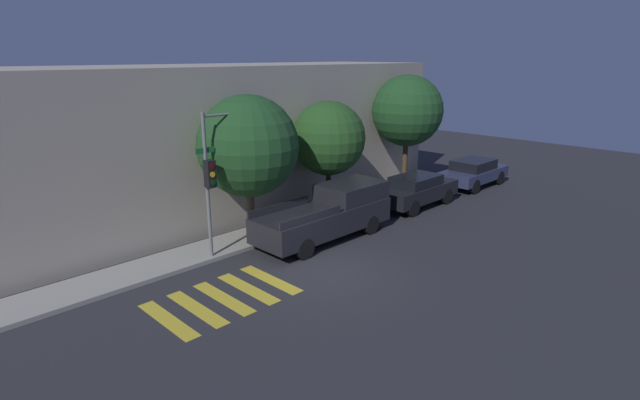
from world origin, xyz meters
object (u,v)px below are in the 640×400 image
(pickup_truck, at_px, (330,213))
(sedan_middle, at_px, (473,172))
(traffic_light_pole, at_px, (221,161))
(sedan_near_corner, at_px, (416,190))
(tree_near_corner, at_px, (248,146))
(tree_far_end, at_px, (407,111))
(tree_midblock, at_px, (328,138))

(pickup_truck, height_order, sedan_middle, pickup_truck)
(traffic_light_pole, distance_m, sedan_middle, 15.12)
(sedan_near_corner, xyz_separation_m, tree_near_corner, (-8.00, 1.91, 2.78))
(tree_far_end, bearing_deg, pickup_truck, -165.56)
(traffic_light_pole, relative_size, pickup_truck, 0.88)
(pickup_truck, xyz_separation_m, tree_far_end, (7.41, 1.91, 3.11))
(sedan_middle, relative_size, tree_near_corner, 0.79)
(tree_far_end, bearing_deg, sedan_near_corner, -131.37)
(traffic_light_pole, distance_m, sedan_near_corner, 10.03)
(tree_near_corner, xyz_separation_m, tree_far_end, (9.68, 0.00, 0.52))
(sedan_middle, xyz_separation_m, tree_far_end, (-3.55, 1.91, 3.33))
(traffic_light_pole, height_order, tree_midblock, traffic_light_pole)
(pickup_truck, relative_size, sedan_middle, 1.33)
(sedan_near_corner, height_order, tree_midblock, tree_midblock)
(traffic_light_pole, xyz_separation_m, sedan_near_corner, (9.61, -1.27, -2.57))
(tree_near_corner, height_order, tree_midblock, tree_near_corner)
(pickup_truck, xyz_separation_m, tree_near_corner, (-2.26, 1.91, 2.59))
(sedan_near_corner, height_order, sedan_middle, sedan_near_corner)
(pickup_truck, xyz_separation_m, sedan_middle, (10.97, 0.00, -0.21))
(pickup_truck, bearing_deg, tree_midblock, 45.22)
(traffic_light_pole, bearing_deg, tree_midblock, 6.32)
(traffic_light_pole, height_order, sedan_middle, traffic_light_pole)
(pickup_truck, distance_m, tree_far_end, 8.26)
(pickup_truck, distance_m, tree_midblock, 3.60)
(tree_near_corner, distance_m, tree_midblock, 4.16)
(sedan_near_corner, bearing_deg, traffic_light_pole, 172.48)
(pickup_truck, relative_size, sedan_near_corner, 1.31)
(sedan_middle, relative_size, tree_midblock, 0.87)
(pickup_truck, bearing_deg, tree_far_end, 14.44)
(traffic_light_pole, bearing_deg, pickup_truck, -18.11)
(sedan_near_corner, xyz_separation_m, tree_far_end, (1.68, 1.91, 3.30))
(sedan_middle, bearing_deg, traffic_light_pole, 175.11)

